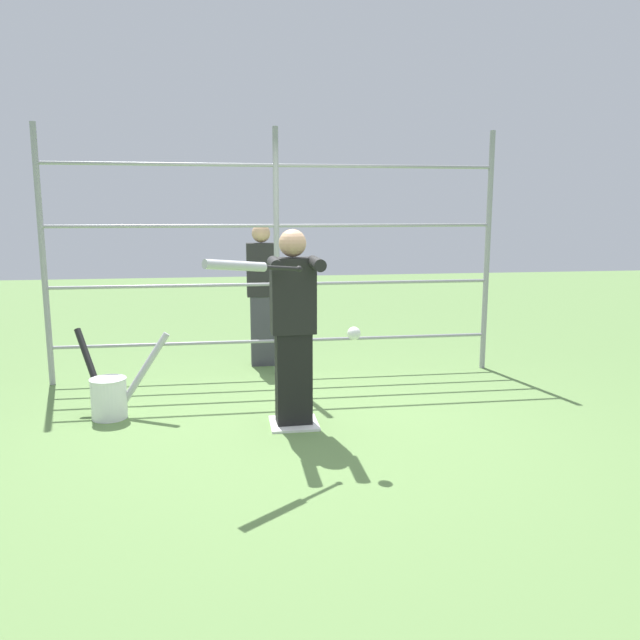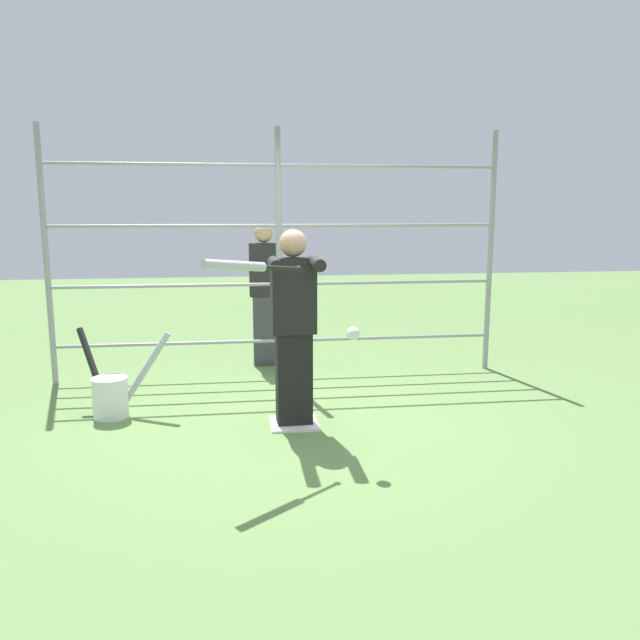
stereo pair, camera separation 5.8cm
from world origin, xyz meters
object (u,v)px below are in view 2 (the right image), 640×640
object	(u,v)px
baseball_bat_swinging	(243,266)
bat_bucket	(112,393)
softball_in_flight	(353,334)
bystander_behind_fence	(264,293)
batter	(294,322)

from	to	relation	value
baseball_bat_swinging	bat_bucket	xyz separation A→B (m)	(1.15, -1.16, -1.20)
baseball_bat_swinging	softball_in_flight	xyz separation A→B (m)	(-0.77, 0.00, -0.49)
bystander_behind_fence	bat_bucket	bearing A→B (deg)	49.77
baseball_bat_swinging	bat_bucket	world-z (taller)	baseball_bat_swinging
batter	bat_bucket	distance (m)	1.76
softball_in_flight	baseball_bat_swinging	bearing A→B (deg)	-0.26
baseball_bat_swinging	softball_in_flight	distance (m)	0.91
batter	softball_in_flight	size ratio (longest dim) A/B	17.07
baseball_bat_swinging	softball_in_flight	size ratio (longest dim) A/B	7.46
batter	bat_bucket	world-z (taller)	batter
baseball_bat_swinging	bat_bucket	bearing A→B (deg)	-45.18
batter	baseball_bat_swinging	bearing A→B (deg)	60.11
bat_bucket	batter	bearing A→B (deg)	164.09
softball_in_flight	bat_bucket	size ratio (longest dim) A/B	0.11
baseball_bat_swinging	bystander_behind_fence	xyz separation A→B (m)	(-0.28, -2.85, -0.56)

